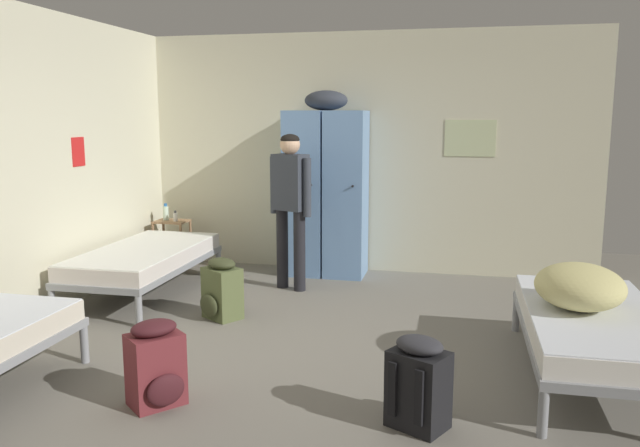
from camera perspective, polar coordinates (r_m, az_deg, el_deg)
The scene contains 13 objects.
ground_plane at distance 5.02m, azimuth -0.67°, elevation -11.25°, with size 8.49×8.49×0.00m, color slate.
room_backdrop at distance 6.37m, azimuth -9.41°, elevation 5.68°, with size 5.21×5.37×2.73m.
locker_bank at distance 7.14m, azimuth 0.54°, elevation 3.04°, with size 0.90×0.55×2.07m.
shelf_unit at distance 7.74m, azimuth -13.14°, elevation -1.38°, with size 0.38×0.30×0.57m.
bed_left_rear at distance 6.61m, azimuth -15.51°, elevation -3.03°, with size 0.90×1.90×0.49m.
bed_right at distance 4.75m, azimuth 23.36°, elevation -8.44°, with size 0.90×1.90×0.49m.
bedding_heap at distance 4.71m, azimuth 22.31°, elevation -5.24°, with size 0.59×0.69×0.30m.
person_traveler at distance 6.51m, azimuth -2.68°, elevation 2.41°, with size 0.48×0.32×1.61m.
water_bottle at distance 7.74m, azimuth -13.70°, elevation 0.95°, with size 0.07×0.07×0.20m.
lotion_bottle at distance 7.63m, azimuth -12.88°, elevation 0.61°, with size 0.05×0.05×0.13m.
backpack_black at distance 3.83m, azimuth 8.93°, elevation -14.07°, with size 0.40×0.41×0.55m.
backpack_olive at distance 5.75m, azimuth -8.86°, elevation -5.93°, with size 0.40×0.41×0.55m.
backpack_maroon at distance 4.17m, azimuth -14.52°, elevation -12.25°, with size 0.42×0.41×0.55m.
Camera 1 is at (1.07, -4.57, 1.79)m, focal length 35.58 mm.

